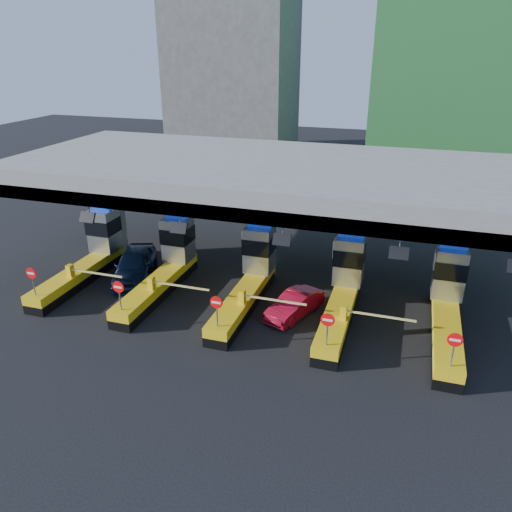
% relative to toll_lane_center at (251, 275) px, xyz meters
% --- Properties ---
extents(ground, '(120.00, 120.00, 0.00)m').
position_rel_toll_lane_center_xyz_m(ground, '(-0.00, -0.28, -1.40)').
color(ground, black).
rests_on(ground, ground).
extents(toll_canopy, '(28.00, 12.09, 7.00)m').
position_rel_toll_lane_center_xyz_m(toll_canopy, '(-0.00, 2.59, 4.74)').
color(toll_canopy, slate).
rests_on(toll_canopy, ground).
extents(toll_lane_far_left, '(4.43, 8.00, 4.16)m').
position_rel_toll_lane_center_xyz_m(toll_lane_far_left, '(-10.00, 0.00, 0.00)').
color(toll_lane_far_left, black).
rests_on(toll_lane_far_left, ground).
extents(toll_lane_left, '(4.43, 8.00, 4.16)m').
position_rel_toll_lane_center_xyz_m(toll_lane_left, '(-5.00, 0.00, 0.00)').
color(toll_lane_left, black).
rests_on(toll_lane_left, ground).
extents(toll_lane_center, '(4.43, 8.00, 4.16)m').
position_rel_toll_lane_center_xyz_m(toll_lane_center, '(0.00, 0.00, 0.00)').
color(toll_lane_center, black).
rests_on(toll_lane_center, ground).
extents(toll_lane_right, '(4.43, 8.00, 4.16)m').
position_rel_toll_lane_center_xyz_m(toll_lane_right, '(5.00, 0.00, 0.00)').
color(toll_lane_right, black).
rests_on(toll_lane_right, ground).
extents(toll_lane_far_right, '(4.43, 8.00, 4.16)m').
position_rel_toll_lane_center_xyz_m(toll_lane_far_right, '(10.00, 0.00, 0.00)').
color(toll_lane_far_right, black).
rests_on(toll_lane_far_right, ground).
extents(bg_building_scaffold, '(18.00, 12.00, 28.00)m').
position_rel_toll_lane_center_xyz_m(bg_building_scaffold, '(12.00, 31.72, 12.60)').
color(bg_building_scaffold, '#1E5926').
rests_on(bg_building_scaffold, ground).
extents(bg_building_concrete, '(14.00, 10.00, 18.00)m').
position_rel_toll_lane_center_xyz_m(bg_building_concrete, '(-14.00, 35.72, 7.60)').
color(bg_building_concrete, '#4C4C49').
rests_on(bg_building_concrete, ground).
extents(van, '(3.76, 5.60, 1.77)m').
position_rel_toll_lane_center_xyz_m(van, '(-7.25, 0.22, -0.51)').
color(van, black).
rests_on(van, ground).
extents(red_car, '(2.58, 3.97, 1.24)m').
position_rel_toll_lane_center_xyz_m(red_car, '(2.72, -1.15, -0.78)').
color(red_car, maroon).
rests_on(red_car, ground).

